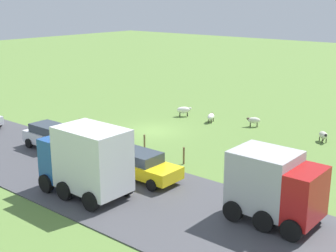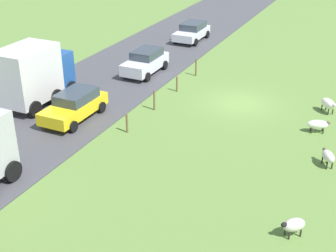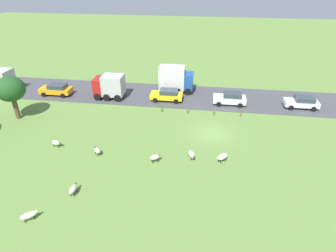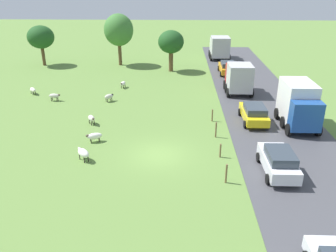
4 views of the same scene
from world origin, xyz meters
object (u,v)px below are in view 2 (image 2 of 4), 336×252
object	(u,v)px
sheep_1	(318,124)
sheep_0	(328,156)
car_1	(192,31)
sheep_3	(328,104)
sheep_5	(293,225)
car_0	(145,61)
truck_0	(33,74)
car_4	(74,105)

from	to	relation	value
sheep_1	sheep_0	bearing A→B (deg)	106.59
car_1	sheep_3	bearing A→B (deg)	141.12
sheep_5	car_0	bearing A→B (deg)	-45.31
sheep_3	sheep_5	distance (m)	12.12
sheep_0	car_1	xyz separation A→B (m)	(13.96, -16.82, 0.32)
car_1	truck_0	bearing A→B (deg)	79.18
sheep_5	car_1	distance (m)	26.39
sheep_1	sheep_3	bearing A→B (deg)	-92.03
sheep_3	car_1	distance (m)	16.77
sheep_0	car_4	size ratio (longest dim) A/B	0.25
sheep_0	car_1	world-z (taller)	car_1
sheep_0	car_0	distance (m)	15.71
sheep_1	sheep_3	distance (m)	2.90
sheep_3	sheep_5	xyz separation A→B (m)	(-0.52, 12.11, -0.07)
sheep_1	car_0	xyz separation A→B (m)	(12.70, -4.25, 0.44)
sheep_1	car_4	distance (m)	13.47
sheep_0	sheep_3	size ratio (longest dim) A/B	0.87
sheep_3	car_0	size ratio (longest dim) A/B	0.29
truck_0	car_0	size ratio (longest dim) A/B	1.14
truck_0	car_1	xyz separation A→B (m)	(-3.22, -16.86, -1.11)
car_4	sheep_1	bearing A→B (deg)	-161.94
sheep_1	car_4	world-z (taller)	car_4
truck_0	sheep_0	bearing A→B (deg)	-179.88
sheep_1	car_1	xyz separation A→B (m)	(12.95, -13.42, 0.38)
car_1	sheep_0	bearing A→B (deg)	129.69
car_1	car_4	size ratio (longest dim) A/B	0.98
sheep_5	sheep_1	bearing A→B (deg)	-86.16
sheep_3	sheep_5	size ratio (longest dim) A/B	1.23
car_4	sheep_3	bearing A→B (deg)	-151.27
sheep_3	car_4	distance (m)	14.72
sheep_1	car_1	bearing A→B (deg)	-46.03
sheep_1	car_0	bearing A→B (deg)	-18.51
car_0	car_1	distance (m)	9.17
truck_0	sheep_5	bearing A→B (deg)	161.01
sheep_3	sheep_0	bearing A→B (deg)	98.22
sheep_5	car_4	xyz separation A→B (m)	(13.42, -5.04, 0.37)
sheep_0	car_1	bearing A→B (deg)	-50.31
sheep_0	truck_0	size ratio (longest dim) A/B	0.22
truck_0	car_1	world-z (taller)	truck_0
car_0	car_1	world-z (taller)	car_0
sheep_0	sheep_5	xyz separation A→B (m)	(0.39, 5.81, -0.03)
sheep_5	truck_0	world-z (taller)	truck_0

